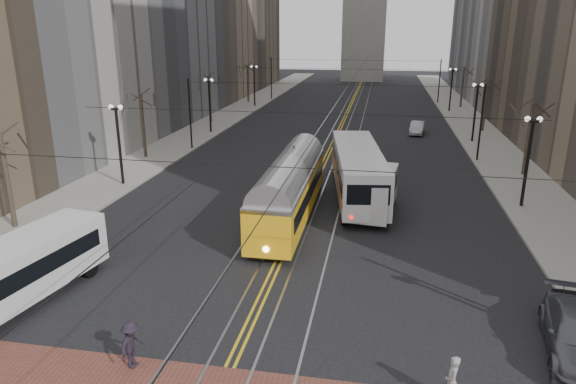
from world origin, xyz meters
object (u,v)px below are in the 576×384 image
at_px(pedestrian_d, 132,345).
at_px(streetcar, 290,195).
at_px(rear_bus, 358,173).
at_px(cargo_van, 374,194).
at_px(pedestrian_b, 452,381).
at_px(sedan_silver, 417,128).
at_px(sedan_grey, 372,155).

bearing_deg(pedestrian_d, streetcar, -1.54).
height_order(rear_bus, cargo_van, rear_bus).
bearing_deg(rear_bus, pedestrian_b, -87.05).
bearing_deg(sedan_silver, streetcar, -100.36).
relative_size(rear_bus, cargo_van, 2.15).
relative_size(sedan_silver, pedestrian_b, 2.40).
bearing_deg(pedestrian_d, sedan_silver, -6.38).
height_order(sedan_silver, pedestrian_d, pedestrian_d).
relative_size(rear_bus, pedestrian_b, 7.66).
height_order(cargo_van, sedan_grey, cargo_van).
xyz_separation_m(rear_bus, pedestrian_b, (3.88, -19.83, -0.82)).
bearing_deg(sedan_silver, rear_bus, -95.42).
relative_size(sedan_grey, pedestrian_b, 2.82).
bearing_deg(sedan_grey, streetcar, -110.86).
xyz_separation_m(streetcar, sedan_grey, (4.50, 14.11, -0.74)).
xyz_separation_m(streetcar, pedestrian_d, (-2.72, -14.87, -0.69)).
relative_size(rear_bus, sedan_silver, 3.19).
height_order(cargo_van, sedan_silver, cargo_van).
relative_size(cargo_van, pedestrian_d, 3.54).
relative_size(streetcar, pedestrian_d, 7.78).
bearing_deg(sedan_grey, cargo_van, -91.35).
bearing_deg(pedestrian_b, cargo_van, -168.35).
relative_size(sedan_grey, pedestrian_d, 2.79).
distance_m(streetcar, sedan_grey, 14.83).
bearing_deg(rear_bus, sedan_grey, 77.09).
bearing_deg(pedestrian_b, sedan_grey, -171.56).
relative_size(sedan_silver, pedestrian_d, 2.38).
bearing_deg(cargo_van, pedestrian_d, -108.27).
height_order(sedan_silver, pedestrian_b, pedestrian_b).
distance_m(sedan_grey, sedan_silver, 14.73).
bearing_deg(sedan_silver, pedestrian_d, -97.88).
height_order(pedestrian_b, pedestrian_d, pedestrian_d).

